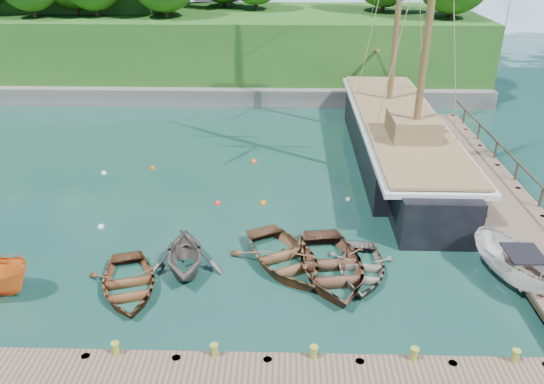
{
  "coord_description": "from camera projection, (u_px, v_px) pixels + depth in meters",
  "views": [
    {
      "loc": [
        1.07,
        -17.26,
        12.17
      ],
      "look_at": [
        0.52,
        3.37,
        2.0
      ],
      "focal_mm": 35.0,
      "sensor_mm": 36.0,
      "label": 1
    }
  ],
  "objects": [
    {
      "name": "rowboat_3",
      "position": [
        360.0,
        274.0,
        20.92
      ],
      "size": [
        3.18,
        4.14,
        0.8
      ],
      "primitive_type": "imported",
      "rotation": [
        0.0,
        0.0,
        -0.12
      ],
      "color": "#696259",
      "rests_on": "ground"
    },
    {
      "name": "bollard_4",
      "position": [
        510.0,
        377.0,
        16.12
      ],
      "size": [
        0.26,
        0.26,
        0.45
      ],
      "primitive_type": "cylinder",
      "color": "olive",
      "rests_on": "ground"
    },
    {
      "name": "mooring_buoy_1",
      "position": [
        218.0,
        204.0,
        26.33
      ],
      "size": [
        0.31,
        0.31,
        0.31
      ],
      "primitive_type": "sphere",
      "color": "red",
      "rests_on": "ground"
    },
    {
      "name": "mooring_buoy_7",
      "position": [
        283.0,
        235.0,
        23.67
      ],
      "size": [
        0.28,
        0.28,
        0.28
      ],
      "primitive_type": "sphere",
      "color": "red",
      "rests_on": "ground"
    },
    {
      "name": "bollard_1",
      "position": [
        216.0,
        371.0,
        16.34
      ],
      "size": [
        0.26,
        0.26,
        0.45
      ],
      "primitive_type": "cylinder",
      "color": "olive",
      "rests_on": "ground"
    },
    {
      "name": "mooring_buoy_0",
      "position": [
        101.0,
        228.0,
        24.23
      ],
      "size": [
        0.31,
        0.31,
        0.31
      ],
      "primitive_type": "sphere",
      "color": "silver",
      "rests_on": "ground"
    },
    {
      "name": "mooring_buoy_4",
      "position": [
        153.0,
        169.0,
        30.23
      ],
      "size": [
        0.31,
        0.31,
        0.31
      ],
      "primitive_type": "sphere",
      "color": "#E15004",
      "rests_on": "ground"
    },
    {
      "name": "mooring_buoy_5",
      "position": [
        254.0,
        162.0,
        31.12
      ],
      "size": [
        0.36,
        0.36,
        0.36
      ],
      "primitive_type": "sphere",
      "color": "#D54F17",
      "rests_on": "ground"
    },
    {
      "name": "rowboat_0",
      "position": [
        129.0,
        291.0,
        19.98
      ],
      "size": [
        4.06,
        4.84,
        0.86
      ],
      "primitive_type": "imported",
      "rotation": [
        0.0,
        0.0,
        0.3
      ],
      "color": "brown",
      "rests_on": "ground"
    },
    {
      "name": "rowboat_1",
      "position": [
        186.0,
        270.0,
        21.2
      ],
      "size": [
        3.54,
        3.94,
        1.85
      ],
      "primitive_type": "imported",
      "rotation": [
        0.0,
        0.0,
        0.16
      ],
      "color": "#585049",
      "rests_on": "ground"
    },
    {
      "name": "bollard_3",
      "position": [
        411.0,
        375.0,
        16.19
      ],
      "size": [
        0.26,
        0.26,
        0.45
      ],
      "primitive_type": "cylinder",
      "color": "olive",
      "rests_on": "ground"
    },
    {
      "name": "cabin_boat_white",
      "position": [
        516.0,
        285.0,
        20.31
      ],
      "size": [
        3.4,
        4.92,
        1.78
      ],
      "primitive_type": "imported",
      "rotation": [
        0.0,
        0.0,
        0.4
      ],
      "color": "white",
      "rests_on": "ground"
    },
    {
      "name": "rowboat_2",
      "position": [
        331.0,
        275.0,
        20.89
      ],
      "size": [
        4.31,
        5.6,
        1.07
      ],
      "primitive_type": "imported",
      "rotation": [
        0.0,
        0.0,
        0.12
      ],
      "color": "#4F3121",
      "rests_on": "ground"
    },
    {
      "name": "schooner",
      "position": [
        398.0,
        141.0,
        31.15
      ],
      "size": [
        4.93,
        26.8,
        19.54
      ],
      "rotation": [
        0.0,
        0.0,
        -0.01
      ],
      "color": "black",
      "rests_on": "ground"
    },
    {
      "name": "mooring_buoy_6",
      "position": [
        104.0,
        174.0,
        29.61
      ],
      "size": [
        0.3,
        0.3,
        0.3
      ],
      "primitive_type": "sphere",
      "color": "silver",
      "rests_on": "ground"
    },
    {
      "name": "ground",
      "position": [
        257.0,
        275.0,
        20.89
      ],
      "size": [
        160.0,
        160.0,
        0.0
      ],
      "primitive_type": "plane",
      "color": "#123A30",
      "rests_on": "ground"
    },
    {
      "name": "bollard_2",
      "position": [
        313.0,
        373.0,
        16.27
      ],
      "size": [
        0.26,
        0.26,
        0.45
      ],
      "primitive_type": "cylinder",
      "color": "olive",
      "rests_on": "ground"
    },
    {
      "name": "rowboat_4",
      "position": [
        284.0,
        265.0,
        21.5
      ],
      "size": [
        5.3,
        5.9,
        1.01
      ],
      "primitive_type": "imported",
      "rotation": [
        0.0,
        0.0,
        0.47
      ],
      "color": "brown",
      "rests_on": "ground"
    },
    {
      "name": "mooring_buoy_2",
      "position": [
        263.0,
        204.0,
        26.35
      ],
      "size": [
        0.34,
        0.34,
        0.34
      ],
      "primitive_type": "sphere",
      "color": "orange",
      "rests_on": "ground"
    },
    {
      "name": "mooring_buoy_3",
      "position": [
        348.0,
        200.0,
        26.7
      ],
      "size": [
        0.28,
        0.28,
        0.28
      ],
      "primitive_type": "sphere",
      "color": "silver",
      "rests_on": "ground"
    },
    {
      "name": "headland",
      "position": [
        129.0,
        15.0,
        46.87
      ],
      "size": [
        51.0,
        19.31,
        12.9
      ],
      "color": "#474744",
      "rests_on": "ground"
    },
    {
      "name": "dock_east",
      "position": [
        491.0,
        191.0,
        26.7
      ],
      "size": [
        3.2,
        24.0,
        1.1
      ],
      "color": "#4E3B2E",
      "rests_on": "ground"
    },
    {
      "name": "bollard_0",
      "position": [
        119.0,
        369.0,
        16.41
      ],
      "size": [
        0.26,
        0.26,
        0.45
      ],
      "primitive_type": "cylinder",
      "color": "olive",
      "rests_on": "ground"
    }
  ]
}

